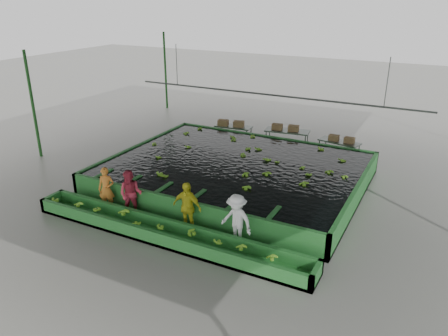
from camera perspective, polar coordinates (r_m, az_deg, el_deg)
The scene contains 21 objects.
ground at distance 16.94m, azimuth -0.78°, elevation -3.70°, with size 80.00×80.00×0.00m, color gray.
shed_roof at distance 15.45m, azimuth -0.88°, elevation 13.27°, with size 20.00×22.00×0.04m, color gray.
shed_posts at distance 16.02m, azimuth -0.83°, elevation 4.39°, with size 20.00×22.00×5.00m, color #1F551E, non-canonical shape.
flotation_tank at distance 17.97m, azimuth 1.47°, elevation -0.57°, with size 10.00×8.00×0.90m, color #26712C, non-canonical shape.
tank_water at distance 17.82m, azimuth 1.49°, elevation 0.62°, with size 9.70×7.70×0.00m, color black.
sorting_trough at distance 14.12m, azimuth -7.79°, elevation -8.35°, with size 10.00×1.00×0.50m, color #26712C, non-canonical shape.
cableway_rail at distance 20.28m, azimuth 5.97°, elevation 9.49°, with size 0.08×0.08×14.00m, color #59605B.
rail_hanger_left at distance 22.39m, azimuth -6.20°, elevation 13.26°, with size 0.04×0.04×2.00m, color #59605B.
rail_hanger_right at distance 18.87m, azimuth 20.55°, elevation 10.41°, with size 0.04×0.04×2.00m, color #59605B.
worker_a at distance 16.17m, azimuth -15.10°, elevation -2.66°, with size 0.59×0.39×1.61m, color orange.
worker_b at distance 15.47m, azimuth -12.08°, elevation -3.33°, with size 0.83×0.64×1.70m, color #C23046.
worker_c at distance 14.22m, azimuth -4.86°, elevation -5.12°, with size 1.03×0.43×1.76m, color gold.
worker_d at distance 13.46m, azimuth 1.64°, elevation -6.83°, with size 1.10×0.63×1.70m, color white.
packing_table_left at distance 23.00m, azimuth 1.25°, elevation 4.48°, with size 1.90×0.76×0.87m, color #59605B, non-canonical shape.
packing_table_mid at distance 22.10m, azimuth 8.20°, elevation 3.69°, with size 2.17×0.87×0.99m, color #59605B, non-canonical shape.
packing_table_right at distance 21.32m, azimuth 14.73°, elevation 2.31°, with size 1.90×0.76×0.86m, color #59605B, non-canonical shape.
box_stack_left at distance 22.85m, azimuth 0.90°, elevation 5.50°, with size 1.37×0.38×0.30m, color brown, non-canonical shape.
box_stack_mid at distance 21.93m, azimuth 7.99°, elevation 4.90°, with size 1.32×0.37×0.28m, color brown, non-canonical shape.
box_stack_right at distance 21.15m, azimuth 15.07°, elevation 3.36°, with size 1.19×0.33×0.26m, color brown, non-canonical shape.
floating_bananas at distance 18.50m, azimuth 2.58°, elevation 1.41°, with size 9.14×6.24×0.12m, color #76C129, non-canonical shape.
trough_bananas at distance 14.05m, azimuth -7.82°, elevation -7.83°, with size 8.73×0.58×0.12m, color #76C129, non-canonical shape.
Camera 1 is at (7.26, -13.44, 7.32)m, focal length 35.00 mm.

